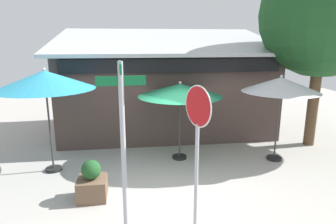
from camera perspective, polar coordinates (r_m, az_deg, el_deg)
name	(u,v)px	position (r m, az deg, el deg)	size (l,w,h in m)	color
ground_plane	(168,186)	(7.64, -0.03, -14.32)	(28.00, 28.00, 0.10)	#ADA8A0
cafe_building	(165,89)	(11.80, -0.51, 4.50)	(8.29, 4.91, 4.09)	#473833
street_sign_post	(123,136)	(5.07, -8.81, -4.73)	(0.82, 0.88, 3.22)	#A8AAB2
stop_sign	(197,133)	(5.21, 5.76, -4.13)	(0.30, 0.70, 2.81)	#A8AAB2
patio_umbrella_teal_left	(45,80)	(8.30, -22.92, 5.72)	(2.58, 2.58, 2.87)	black
patio_umbrella_forest_green_center	(180,90)	(8.58, 2.38, 4.23)	(2.49, 2.49, 2.40)	black
patio_umbrella_ivory_right	(281,85)	(9.06, 21.17, 4.91)	(2.22, 2.22, 2.60)	black
shade_tree	(333,17)	(10.99, 29.53, 15.88)	(4.44, 4.02, 6.40)	brown
sidewalk_planter	(92,183)	(7.07, -14.64, -13.26)	(0.65, 0.65, 0.94)	brown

